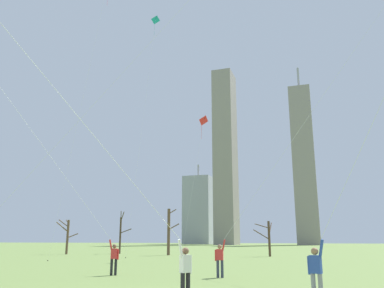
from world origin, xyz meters
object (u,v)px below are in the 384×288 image
(distant_kite_drifting_left_teal, at_px, (153,37))
(kite_flyer_midfield_right_blue, at_px, (88,220))
(bare_tree_left_of_center, at_px, (67,235))
(bare_tree_far_right_edge, at_px, (169,231))
(kite_flyer_foreground_left_green, at_px, (47,165))
(kite_flyer_far_back_purple, at_px, (146,220))
(kite_flyer_midfield_center_orange, at_px, (361,167))
(bare_tree_right_of_center, at_px, (268,237))
(distant_kite_high_overhead_red, at_px, (202,129))
(distant_kite_low_near_trees_pink, at_px, (102,8))
(kite_flyer_foreground_right_yellow, at_px, (246,219))
(bare_tree_leftmost, at_px, (121,233))

(distant_kite_drifting_left_teal, bearing_deg, kite_flyer_midfield_right_blue, -73.63)
(bare_tree_left_of_center, bearing_deg, bare_tree_far_right_edge, 4.85)
(kite_flyer_foreground_left_green, relative_size, kite_flyer_far_back_purple, 1.46)
(kite_flyer_midfield_center_orange, xyz_separation_m, bare_tree_far_right_edge, (-19.49, 34.16, -1.03))
(bare_tree_right_of_center, bearing_deg, distant_kite_drifting_left_teal, -154.75)
(distant_kite_high_overhead_red, distance_m, distant_kite_low_near_trees_pink, 15.62)
(kite_flyer_foreground_left_green, xyz_separation_m, kite_flyer_far_back_purple, (6.56, -3.38, -2.70))
(kite_flyer_foreground_right_yellow, distance_m, bare_tree_left_of_center, 37.52)
(distant_kite_high_overhead_red, bearing_deg, kite_flyer_foreground_left_green, -90.49)
(distant_kite_drifting_left_teal, bearing_deg, kite_flyer_foreground_left_green, -75.44)
(kite_flyer_midfield_right_blue, bearing_deg, distant_kite_drifting_left_teal, 106.37)
(kite_flyer_midfield_center_orange, distance_m, bare_tree_far_right_edge, 39.34)
(kite_flyer_foreground_right_yellow, distance_m, bare_tree_right_of_center, 26.08)
(distant_kite_low_near_trees_pink, xyz_separation_m, bare_tree_right_of_center, (12.91, 16.73, -21.77))
(kite_flyer_midfield_center_orange, relative_size, bare_tree_leftmost, 2.67)
(kite_flyer_foreground_left_green, bearing_deg, bare_tree_left_of_center, 123.73)
(distant_kite_low_near_trees_pink, xyz_separation_m, distant_kite_drifting_left_teal, (0.58, 10.91, 2.46))
(kite_flyer_foreground_left_green, height_order, bare_tree_right_of_center, kite_flyer_foreground_left_green)
(kite_flyer_far_back_purple, bearing_deg, kite_flyer_midfield_right_blue, 132.72)
(distant_kite_low_near_trees_pink, bearing_deg, distant_kite_drifting_left_teal, 86.95)
(distant_kite_high_overhead_red, xyz_separation_m, bare_tree_far_right_edge, (-6.82, 8.08, -10.32))
(bare_tree_leftmost, distance_m, bare_tree_left_of_center, 6.99)
(kite_flyer_midfield_right_blue, relative_size, bare_tree_left_of_center, 3.71)
(kite_flyer_midfield_right_blue, height_order, bare_tree_right_of_center, kite_flyer_midfield_right_blue)
(distant_kite_drifting_left_teal, bearing_deg, bare_tree_left_of_center, 162.02)
(kite_flyer_midfield_center_orange, height_order, distant_kite_drifting_left_teal, distant_kite_drifting_left_teal)
(kite_flyer_midfield_center_orange, bearing_deg, bare_tree_right_of_center, 102.09)
(kite_flyer_midfield_center_orange, height_order, distant_kite_low_near_trees_pink, distant_kite_low_near_trees_pink)
(kite_flyer_foreground_right_yellow, relative_size, kite_flyer_far_back_purple, 1.46)
(kite_flyer_far_back_purple, height_order, distant_kite_high_overhead_red, distant_kite_high_overhead_red)
(kite_flyer_far_back_purple, distance_m, bare_tree_far_right_edge, 37.62)
(bare_tree_leftmost, bearing_deg, distant_kite_high_overhead_red, -36.21)
(distant_kite_high_overhead_red, relative_size, distant_kite_low_near_trees_pink, 0.55)
(kite_flyer_midfield_center_orange, height_order, kite_flyer_foreground_left_green, kite_flyer_foreground_left_green)
(kite_flyer_midfield_right_blue, distance_m, bare_tree_far_right_edge, 28.52)
(bare_tree_left_of_center, bearing_deg, kite_flyer_far_back_purple, -51.55)
(kite_flyer_foreground_right_yellow, relative_size, distant_kite_drifting_left_teal, 0.64)
(kite_flyer_far_back_purple, relative_size, distant_kite_low_near_trees_pink, 0.48)
(kite_flyer_midfield_right_blue, xyz_separation_m, distant_kite_low_near_trees_pink, (-7.10, 11.29, 21.03))
(distant_kite_drifting_left_teal, relative_size, bare_tree_far_right_edge, 5.25)
(bare_tree_leftmost, bearing_deg, distant_kite_drifting_left_teal, -46.81)
(kite_flyer_foreground_right_yellow, distance_m, kite_flyer_midfield_right_blue, 8.41)
(distant_kite_high_overhead_red, bearing_deg, kite_flyer_foreground_right_yellow, -66.57)
(kite_flyer_midfield_right_blue, relative_size, bare_tree_far_right_edge, 2.98)
(kite_flyer_midfield_center_orange, bearing_deg, distant_kite_low_near_trees_pink, 138.99)
(kite_flyer_far_back_purple, xyz_separation_m, distant_kite_drifting_left_teal, (-13.38, 29.63, 23.95))
(distant_kite_low_near_trees_pink, bearing_deg, kite_flyer_midfield_right_blue, -57.81)
(kite_flyer_foreground_right_yellow, relative_size, distant_kite_low_near_trees_pink, 0.71)
(distant_kite_drifting_left_teal, distance_m, bare_tree_right_of_center, 27.80)
(kite_flyer_midfield_center_orange, distance_m, bare_tree_leftmost, 46.29)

